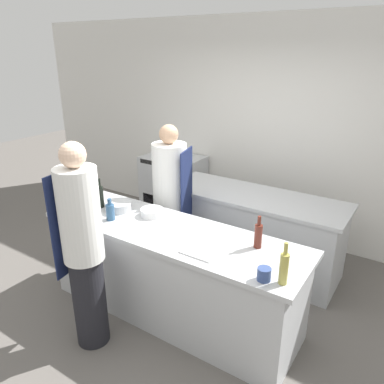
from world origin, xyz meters
name	(u,v)px	position (x,y,z in m)	size (l,w,h in m)	color
ground_plane	(172,311)	(0.00, 0.00, 0.00)	(16.00, 16.00, 0.00)	#605B56
wall_back	(268,131)	(0.00, 2.13, 1.40)	(8.00, 0.06, 2.80)	silver
prep_counter	(171,272)	(0.00, 0.00, 0.44)	(2.50, 0.75, 0.89)	#B7BABC
pass_counter	(253,231)	(0.28, 1.19, 0.44)	(2.02, 0.71, 0.89)	#B7BABC
oven_range	(173,188)	(-1.26, 1.77, 0.47)	(0.83, 0.61, 0.95)	#B7BABC
chef_at_prep_near	(83,249)	(-0.36, -0.68, 0.90)	(0.36, 0.34, 1.78)	black
chef_at_stove	(171,201)	(-0.47, 0.64, 0.84)	(0.42, 0.41, 1.68)	black
bottle_olive_oil	(62,201)	(-1.11, -0.27, 1.01)	(0.07, 0.07, 0.32)	#19471E
bottle_vinegar	(258,235)	(0.78, 0.14, 1.00)	(0.06, 0.06, 0.28)	#5B2319
bottle_wine	(90,197)	(-1.03, 0.00, 0.98)	(0.07, 0.07, 0.24)	silver
bottle_cooking_oil	(110,211)	(-0.60, -0.13, 0.97)	(0.08, 0.08, 0.21)	#2D5175
bottle_sauce	(100,196)	(-0.90, 0.03, 1.01)	(0.07, 0.07, 0.31)	black
bottle_water	(284,268)	(1.13, -0.23, 1.01)	(0.06, 0.06, 0.32)	#B2A84C
bowl_mixing_large	(119,206)	(-0.69, 0.07, 0.93)	(0.26, 0.26, 0.08)	#B7BABC
bowl_prep_small	(152,212)	(-0.33, 0.15, 0.92)	(0.22, 0.22, 0.07)	white
bowl_ceramic_blue	(90,215)	(-0.79, -0.21, 0.91)	(0.19, 0.19, 0.05)	white
cup	(264,274)	(1.00, -0.26, 0.93)	(0.10, 0.10, 0.09)	#33477F
cutting_board	(202,250)	(0.43, -0.16, 0.89)	(0.29, 0.26, 0.01)	white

